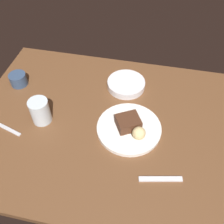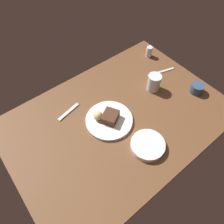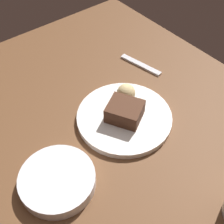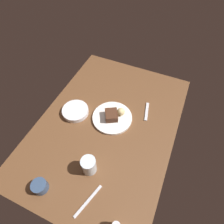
% 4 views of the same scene
% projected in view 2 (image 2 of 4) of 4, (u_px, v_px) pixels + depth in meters
% --- Properties ---
extents(dining_table, '(1.20, 0.84, 0.03)m').
position_uv_depth(dining_table, '(118.00, 119.00, 1.18)').
color(dining_table, brown).
rests_on(dining_table, ground).
extents(dessert_plate, '(0.26, 0.26, 0.02)m').
position_uv_depth(dessert_plate, '(109.00, 120.00, 1.15)').
color(dessert_plate, white).
rests_on(dessert_plate, dining_table).
extents(chocolate_cake_slice, '(0.11, 0.11, 0.05)m').
position_uv_depth(chocolate_cake_slice, '(110.00, 117.00, 1.13)').
color(chocolate_cake_slice, '#472819').
rests_on(chocolate_cake_slice, dessert_plate).
extents(bread_roll, '(0.05, 0.05, 0.05)m').
position_uv_depth(bread_roll, '(98.00, 116.00, 1.13)').
color(bread_roll, '#DBC184').
rests_on(bread_roll, dessert_plate).
extents(salt_shaker, '(0.04, 0.04, 0.07)m').
position_uv_depth(salt_shaker, '(149.00, 52.00, 1.45)').
color(salt_shaker, silver).
rests_on(salt_shaker, dining_table).
extents(water_glass, '(0.08, 0.08, 0.11)m').
position_uv_depth(water_glass, '(154.00, 83.00, 1.26)').
color(water_glass, silver).
rests_on(water_glass, dining_table).
extents(side_bowl, '(0.17, 0.17, 0.03)m').
position_uv_depth(side_bowl, '(148.00, 145.00, 1.05)').
color(side_bowl, silver).
rests_on(side_bowl, dining_table).
extents(coffee_cup, '(0.08, 0.08, 0.06)m').
position_uv_depth(coffee_cup, '(197.00, 88.00, 1.26)').
color(coffee_cup, '#334766').
rests_on(coffee_cup, dining_table).
extents(dessert_spoon, '(0.15, 0.05, 0.01)m').
position_uv_depth(dessert_spoon, '(69.00, 112.00, 1.19)').
color(dessert_spoon, silver).
rests_on(dessert_spoon, dining_table).
extents(butter_knife, '(0.19, 0.07, 0.01)m').
position_uv_depth(butter_knife, '(161.00, 72.00, 1.38)').
color(butter_knife, silver).
rests_on(butter_knife, dining_table).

